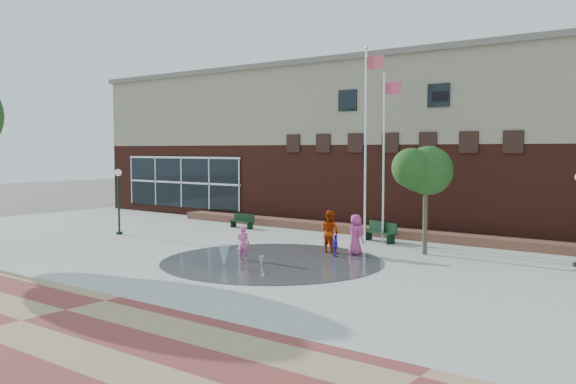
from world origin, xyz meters
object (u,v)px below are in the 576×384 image
Objects in this scene: flagpole_right at (385,148)px; child_splash at (243,243)px; flagpole_left at (366,134)px; bench_left at (242,224)px.

child_splash is (-2.12, -7.31, -3.63)m from flagpole_right.
flagpole_left is at bearing -126.75° from child_splash.
child_splash is at bearing -96.73° from flagpole_left.
flagpole_left is 6.61× the size of child_splash.
flagpole_left is at bearing 1.94° from bench_left.
bench_left is 1.20× the size of child_splash.
flagpole_left is 1.10m from flagpole_right.
bench_left is at bearing -177.21° from flagpole_left.
flagpole_left reaches higher than bench_left.
flagpole_left is 9.23m from bench_left.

